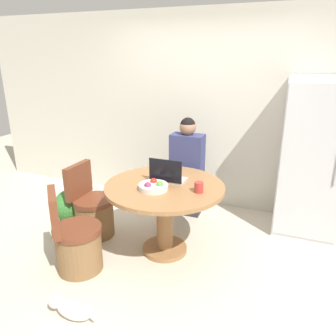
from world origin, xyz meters
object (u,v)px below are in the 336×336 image
chair_left_side (93,212)px  cat (71,308)px  dining_table (164,202)px  refrigerator (313,159)px  chair_near_left_corner (76,244)px  fruit_bowl (153,186)px  laptop (168,176)px  potted_plant (70,209)px  handbag (85,245)px  person_seated (188,165)px

chair_left_side → cat: (0.58, -1.19, -0.20)m
dining_table → cat: bearing=-106.3°
refrigerator → dining_table: refrigerator is taller
chair_near_left_corner → dining_table: bearing=-90.0°
fruit_bowl → cat: 1.28m
laptop → fruit_bowl: laptop is taller
dining_table → potted_plant: (-1.23, 0.01, -0.30)m
chair_near_left_corner → chair_left_side: bearing=-21.7°
chair_left_side → refrigerator: bearing=-64.9°
refrigerator → potted_plant: size_ratio=3.54×
chair_left_side → handbag: size_ratio=2.85×
person_seated → handbag: size_ratio=4.43×
person_seated → fruit_bowl: bearing=88.1°
refrigerator → person_seated: 1.45m
fruit_bowl → chair_near_left_corner: bearing=-143.3°
potted_plant → refrigerator: bearing=21.6°
dining_table → chair_left_side: size_ratio=1.44×
person_seated → cat: 2.13m
fruit_bowl → potted_plant: 1.29m
dining_table → refrigerator: bearing=36.7°
person_seated → potted_plant: bearing=34.6°
chair_left_side → chair_near_left_corner: (0.24, -0.64, 0.00)m
refrigerator → chair_near_left_corner: (-2.08, -1.66, -0.63)m
chair_left_side → chair_near_left_corner: 0.68m
cat → refrigerator: bearing=-127.9°
refrigerator → laptop: 1.70m
potted_plant → handbag: bearing=-40.7°
potted_plant → fruit_bowl: bearing=-7.7°
laptop → potted_plant: 1.34m
fruit_bowl → potted_plant: size_ratio=0.57×
potted_plant → chair_near_left_corner: bearing=-48.7°
chair_left_side → laptop: (0.91, 0.09, 0.55)m
chair_left_side → handbag: bearing=-157.2°
potted_plant → dining_table: bearing=-0.4°
dining_table → cat: size_ratio=2.70×
laptop → potted_plant: laptop is taller
handbag → refrigerator: bearing=34.0°
cat → laptop: bearing=-104.4°
cat → potted_plant: bearing=-52.8°
person_seated → handbag: 1.56m
refrigerator → dining_table: (-1.40, -1.05, -0.33)m
chair_left_side → potted_plant: size_ratio=1.66×
refrigerator → person_seated: bearing=-171.7°
refrigerator → fruit_bowl: bearing=-140.6°
person_seated → potted_plant: size_ratio=2.59×
laptop → chair_near_left_corner: bearing=47.2°
chair_left_side → person_seated: bearing=-46.3°
laptop → potted_plant: (-1.22, -0.10, -0.55)m
chair_left_side → potted_plant: bearing=93.3°
dining_table → fruit_bowl: bearing=-109.8°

